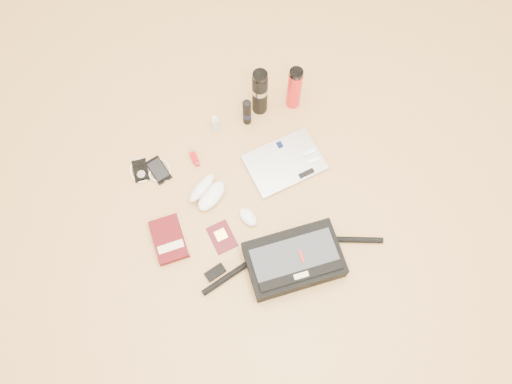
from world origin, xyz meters
TOP-DOWN VIEW (x-y plane):
  - ground at (0.00, 0.00)m, footprint 4.00×4.00m
  - messenger_bag at (-0.01, -0.24)m, footprint 0.77×0.33m
  - laptop at (0.21, 0.16)m, footprint 0.35×0.26m
  - book at (-0.41, 0.11)m, footprint 0.17×0.22m
  - passport at (-0.21, 0.01)m, footprint 0.10×0.14m
  - mouse at (-0.07, 0.02)m, footprint 0.07×0.11m
  - sunglasses_case at (-0.17, 0.21)m, footprint 0.20×0.19m
  - ipod at (-0.37, 0.47)m, footprint 0.12×0.12m
  - phone at (-0.30, 0.43)m, footprint 0.11×0.13m
  - inhaler at (-0.13, 0.40)m, footprint 0.03×0.09m
  - spray_bottle at (0.03, 0.48)m, footprint 0.04×0.04m
  - aerosol_can at (0.17, 0.44)m, footprint 0.05×0.05m
  - thermos_black at (0.26, 0.47)m, footprint 0.09×0.09m
  - thermos_red at (0.41, 0.42)m, footprint 0.07×0.07m

SIDE VIEW (x-z plane):
  - ground at x=0.00m, z-range 0.00..0.00m
  - passport at x=-0.21m, z-range 0.00..0.01m
  - ipod at x=-0.37m, z-range 0.00..0.01m
  - phone at x=-0.30m, z-range 0.00..0.01m
  - laptop at x=0.21m, z-range 0.00..0.03m
  - inhaler at x=-0.13m, z-range 0.00..0.02m
  - mouse at x=-0.07m, z-range 0.00..0.03m
  - book at x=-0.41m, z-range 0.00..0.04m
  - sunglasses_case at x=-0.17m, z-range -0.01..0.08m
  - spray_bottle at x=0.03m, z-range -0.01..0.10m
  - messenger_bag at x=-0.01m, z-range -0.01..0.10m
  - aerosol_can at x=0.17m, z-range 0.00..0.17m
  - thermos_red at x=0.41m, z-range 0.00..0.25m
  - thermos_black at x=0.26m, z-range 0.00..0.27m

